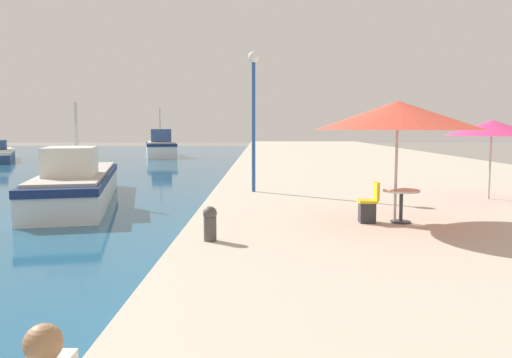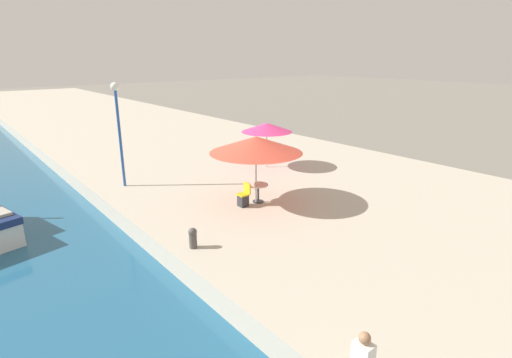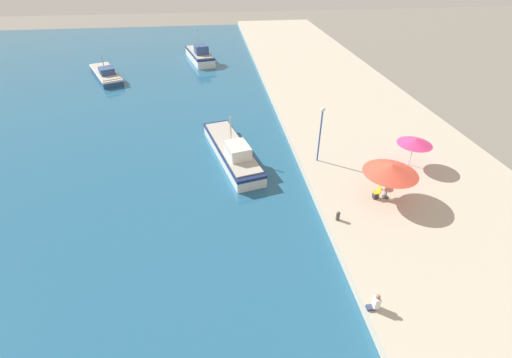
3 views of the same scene
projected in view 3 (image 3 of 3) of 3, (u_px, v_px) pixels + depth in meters
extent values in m
cube|color=#235B7F|center=(23.00, 109.00, 38.31)|extent=(56.00, 90.00, 0.04)
cube|color=#BCB29E|center=(334.00, 91.00, 41.85)|extent=(16.00, 90.00, 0.76)
cube|color=silver|center=(232.00, 152.00, 29.27)|extent=(4.66, 10.55, 1.09)
cube|color=navy|center=(231.00, 148.00, 29.03)|extent=(4.73, 10.66, 0.25)
cube|color=#ADA89E|center=(231.00, 146.00, 28.93)|extent=(4.29, 9.71, 0.10)
cube|color=silver|center=(238.00, 150.00, 27.24)|extent=(2.12, 2.58, 0.98)
cylinder|color=#B7B2A8|center=(231.00, 131.00, 28.16)|extent=(0.12, 0.12, 2.61)
cube|color=navy|center=(106.00, 75.00, 46.74)|extent=(6.04, 9.39, 0.91)
cube|color=silver|center=(105.00, 72.00, 46.55)|extent=(6.12, 9.50, 0.25)
cube|color=#ADA89E|center=(105.00, 71.00, 46.45)|extent=(5.55, 8.64, 0.10)
cube|color=#334C7F|center=(107.00, 71.00, 45.06)|extent=(2.42, 2.56, 0.82)
cylinder|color=#B7B2A8|center=(103.00, 63.00, 45.80)|extent=(0.12, 0.12, 2.17)
cube|color=white|center=(200.00, 56.00, 53.42)|extent=(4.67, 9.33, 1.36)
cube|color=navy|center=(199.00, 53.00, 53.10)|extent=(4.75, 9.42, 0.25)
cube|color=#ADA89E|center=(199.00, 52.00, 53.00)|extent=(4.30, 8.58, 0.10)
cube|color=#334C7F|center=(201.00, 50.00, 51.42)|extent=(2.26, 2.35, 1.23)
cylinder|color=#B7B2A8|center=(198.00, 40.00, 52.04)|extent=(0.12, 0.12, 3.28)
cylinder|color=#B7B7B7|center=(387.00, 185.00, 23.08)|extent=(0.06, 0.06, 2.22)
cone|color=#E04C38|center=(391.00, 169.00, 22.36)|extent=(3.59, 3.59, 0.63)
cylinder|color=#B7B7B7|center=(412.00, 154.00, 26.65)|extent=(0.06, 0.06, 2.03)
cone|color=#E5387A|center=(415.00, 141.00, 26.03)|extent=(2.62, 2.62, 0.46)
cylinder|color=#333338|center=(385.00, 197.00, 23.75)|extent=(0.44, 0.44, 0.04)
cylinder|color=#333338|center=(386.00, 193.00, 23.56)|extent=(0.08, 0.08, 0.70)
cylinder|color=beige|center=(388.00, 189.00, 23.35)|extent=(0.80, 0.80, 0.04)
cube|color=#2D2D33|center=(376.00, 195.00, 23.56)|extent=(0.34, 0.34, 0.45)
cube|color=gold|center=(376.00, 192.00, 23.41)|extent=(0.41, 0.41, 0.06)
cube|color=gold|center=(380.00, 190.00, 23.30)|extent=(0.07, 0.40, 0.40)
cube|color=#333D5B|center=(371.00, 308.00, 16.47)|extent=(0.41, 0.28, 0.16)
cube|color=silver|center=(376.00, 302.00, 16.27)|extent=(0.26, 0.36, 0.62)
sphere|color=#9E704C|center=(378.00, 297.00, 16.03)|extent=(0.22, 0.22, 0.22)
cylinder|color=#4C4742|center=(338.00, 217.00, 21.70)|extent=(0.24, 0.24, 0.45)
sphere|color=#4C4742|center=(338.00, 213.00, 21.53)|extent=(0.26, 0.26, 0.26)
cylinder|color=#28519E|center=(320.00, 137.00, 26.61)|extent=(0.12, 0.12, 4.20)
sphere|color=white|center=(323.00, 110.00, 25.32)|extent=(0.36, 0.36, 0.36)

